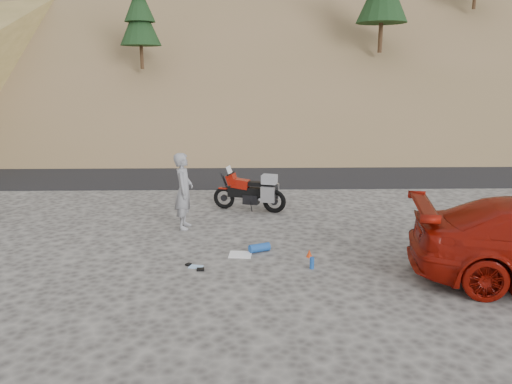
% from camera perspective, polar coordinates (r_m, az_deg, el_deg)
% --- Properties ---
extents(ground, '(140.00, 140.00, 0.00)m').
position_cam_1_polar(ground, '(12.12, -6.14, -5.57)').
color(ground, '#423F3D').
rests_on(ground, ground).
extents(road, '(120.00, 7.00, 0.05)m').
position_cam_1_polar(road, '(20.83, -4.13, 2.39)').
color(road, black).
rests_on(road, ground).
extents(hillside, '(120.00, 73.00, 46.72)m').
position_cam_1_polar(hillside, '(52.82, -2.65, 20.95)').
color(hillside, brown).
rests_on(hillside, ground).
extents(motorcycle, '(2.15, 1.02, 1.32)m').
position_cam_1_polar(motorcycle, '(14.55, -0.41, -0.01)').
color(motorcycle, black).
rests_on(motorcycle, ground).
extents(man, '(0.50, 0.74, 1.97)m').
position_cam_1_polar(man, '(13.20, -8.11, -4.06)').
color(man, gray).
rests_on(man, ground).
extents(gear_white_cloth, '(0.53, 0.48, 0.02)m').
position_cam_1_polar(gear_white_cloth, '(11.14, -1.81, -7.16)').
color(gear_white_cloth, white).
rests_on(gear_white_cloth, ground).
extents(gear_blue_mat, '(0.51, 0.36, 0.19)m').
position_cam_1_polar(gear_blue_mat, '(11.30, 0.40, -6.39)').
color(gear_blue_mat, '#184795').
rests_on(gear_blue_mat, ground).
extents(gear_bottle, '(0.11, 0.11, 0.25)m').
position_cam_1_polar(gear_bottle, '(10.40, 6.41, -8.07)').
color(gear_bottle, '#184795').
rests_on(gear_bottle, ground).
extents(gear_funnel, '(0.17, 0.17, 0.17)m').
position_cam_1_polar(gear_funnel, '(11.05, 6.11, -6.97)').
color(gear_funnel, red).
rests_on(gear_funnel, ground).
extents(gear_glove_a, '(0.16, 0.12, 0.04)m').
position_cam_1_polar(gear_glove_a, '(10.35, -6.37, -8.78)').
color(gear_glove_a, black).
rests_on(gear_glove_a, ground).
extents(gear_glove_b, '(0.14, 0.14, 0.04)m').
position_cam_1_polar(gear_glove_b, '(10.65, -7.74, -8.20)').
color(gear_glove_b, black).
rests_on(gear_glove_b, ground).
extents(gear_blue_cloth, '(0.32, 0.27, 0.01)m').
position_cam_1_polar(gear_blue_cloth, '(10.54, -6.90, -8.48)').
color(gear_blue_cloth, '#97C0EA').
rests_on(gear_blue_cloth, ground).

